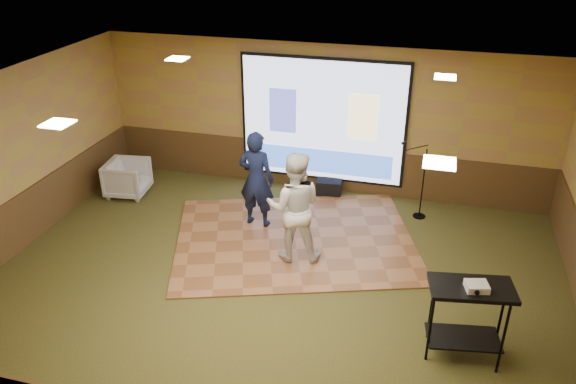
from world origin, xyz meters
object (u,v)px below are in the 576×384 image
(player_right, at_px, (294,207))
(av_table, at_px, (469,306))
(projector, at_px, (477,287))
(duffel_bag, at_px, (329,187))
(player_left, at_px, (256,179))
(mic_stand, at_px, (419,193))
(dance_floor, at_px, (295,239))
(projector_screen, at_px, (322,122))
(banquet_chair, at_px, (128,178))

(player_right, relative_size, av_table, 1.72)
(projector, bearing_deg, duffel_bag, 108.10)
(player_left, relative_size, mic_stand, 1.20)
(dance_floor, distance_m, duffel_bag, 1.92)
(projector, height_order, duffel_bag, projector)
(dance_floor, height_order, av_table, av_table)
(mic_stand, bearing_deg, projector, -101.65)
(player_right, height_order, duffel_bag, player_right)
(player_right, bearing_deg, av_table, 137.62)
(projector_screen, bearing_deg, duffel_bag, -40.62)
(player_left, bearing_deg, projector, 148.98)
(projector_screen, bearing_deg, av_table, -56.75)
(player_right, xyz_separation_m, projector, (2.73, -1.69, 0.17))
(player_left, xyz_separation_m, duffel_bag, (1.04, 1.55, -0.77))
(player_left, relative_size, duffel_bag, 3.61)
(projector, distance_m, duffel_bag, 5.00)
(mic_stand, bearing_deg, projector_screen, 137.34)
(projector_screen, distance_m, mic_stand, 2.33)
(player_left, distance_m, av_table, 4.42)
(dance_floor, relative_size, mic_stand, 2.75)
(player_right, relative_size, mic_stand, 1.25)
(duffel_bag, bearing_deg, projector, -57.62)
(duffel_bag, bearing_deg, mic_stand, -14.72)
(duffel_bag, bearing_deg, dance_floor, -97.02)
(player_right, distance_m, av_table, 3.15)
(mic_stand, bearing_deg, player_left, 176.43)
(player_left, xyz_separation_m, projector, (3.66, -2.59, 0.21))
(dance_floor, height_order, banquet_chair, banquet_chair)
(projector_screen, height_order, player_left, projector_screen)
(dance_floor, distance_m, mic_stand, 2.52)
(av_table, bearing_deg, projector_screen, 123.25)
(player_right, relative_size, projector, 6.99)
(av_table, bearing_deg, player_right, 148.74)
(dance_floor, height_order, player_right, player_right)
(projector, bearing_deg, player_left, 130.44)
(dance_floor, bearing_deg, av_table, -37.85)
(projector_screen, relative_size, av_table, 3.04)
(projector, bearing_deg, projector_screen, 109.03)
(projector_screen, xyz_separation_m, player_right, (0.11, -2.64, -0.51))
(projector_screen, height_order, mic_stand, projector_screen)
(mic_stand, height_order, banquet_chair, mic_stand)
(player_right, distance_m, banquet_chair, 4.13)
(player_left, xyz_separation_m, mic_stand, (2.82, 1.08, -0.44))
(mic_stand, bearing_deg, dance_floor, -169.29)
(projector_screen, distance_m, dance_floor, 2.54)
(player_right, height_order, av_table, player_right)
(duffel_bag, bearing_deg, banquet_chair, -164.98)
(av_table, bearing_deg, player_left, 144.98)
(projector, relative_size, duffel_bag, 0.54)
(player_right, height_order, projector, player_right)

